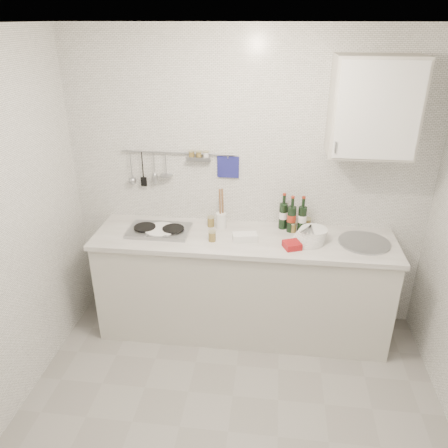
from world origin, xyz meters
name	(u,v)px	position (x,y,z in m)	size (l,w,h in m)	color
floor	(228,432)	(0.00, 0.00, 0.00)	(3.00, 3.00, 0.00)	gray
ceiling	(230,24)	(0.00, 0.00, 2.50)	(3.00, 3.00, 0.00)	silver
back_wall	(247,185)	(0.00, 1.40, 1.25)	(3.00, 0.02, 2.50)	silver
counter	(243,287)	(0.01, 1.10, 0.43)	(2.44, 0.64, 0.96)	beige
wall_rail	(176,164)	(-0.60, 1.37, 1.43)	(0.98, 0.09, 0.34)	#93969B
wall_cabinet	(374,107)	(0.90, 1.22, 1.95)	(0.60, 0.38, 0.70)	beige
plate_stack_hob	(160,231)	(-0.69, 1.08, 0.94)	(0.28, 0.28, 0.04)	#4F70B4
plate_stack_sink	(311,236)	(0.53, 1.08, 0.97)	(0.28, 0.26, 0.11)	white
wine_bottles	(292,213)	(0.39, 1.26, 1.07)	(0.23, 0.13, 0.31)	black
butter_dish	(245,237)	(0.01, 1.04, 0.95)	(0.19, 0.10, 0.06)	white
strawberry_punnet	(292,245)	(0.38, 0.95, 0.95)	(0.12, 0.12, 0.05)	#A9121E
utensil_crock	(221,218)	(-0.20, 1.25, 1.00)	(0.09, 0.09, 0.36)	white
jar_a	(211,221)	(-0.29, 1.26, 0.97)	(0.06, 0.06, 0.09)	brown
jar_b	(307,223)	(0.51, 1.31, 0.97)	(0.07, 0.07, 0.10)	brown
jar_c	(293,227)	(0.40, 1.24, 0.96)	(0.06, 0.06, 0.08)	brown
jar_d	(212,236)	(-0.24, 1.00, 0.96)	(0.06, 0.06, 0.09)	brown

